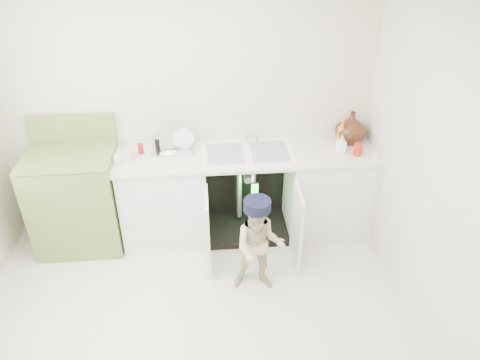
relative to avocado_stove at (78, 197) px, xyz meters
name	(u,v)px	position (x,y,z in m)	size (l,w,h in m)	color
ground	(194,326)	(1.06, -1.18, -0.51)	(3.50, 3.50, 0.00)	beige
room_shell	(184,199)	(1.06, -1.18, 0.74)	(6.00, 5.50, 1.26)	beige
counter_run	(250,191)	(1.64, 0.03, -0.04)	(2.44, 1.02, 1.21)	silver
avocado_stove	(78,197)	(0.00, 0.00, 0.00)	(0.79, 0.65, 1.23)	olive
repair_worker	(259,245)	(1.64, -0.78, -0.05)	(0.47, 0.65, 0.91)	beige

